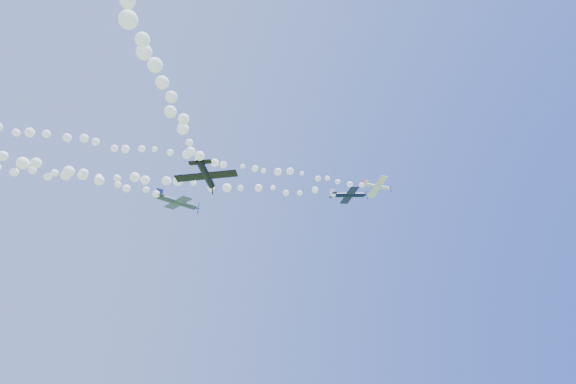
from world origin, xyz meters
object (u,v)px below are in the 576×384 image
plane_grey (178,202)px  plane_black (206,175)px  plane_navy (349,195)px  plane_white (377,187)px

plane_grey → plane_black: 20.46m
plane_navy → plane_black: 33.46m
plane_navy → plane_grey: (-28.78, 9.81, -4.23)m
plane_navy → plane_black: bearing=-142.1°
plane_grey → plane_black: (-1.75, -19.70, -5.26)m
plane_black → plane_white: bearing=-37.2°
plane_navy → plane_white: bearing=41.7°
plane_white → plane_black: 46.25m
plane_white → plane_grey: 41.12m
plane_navy → plane_grey: bearing=-178.8°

